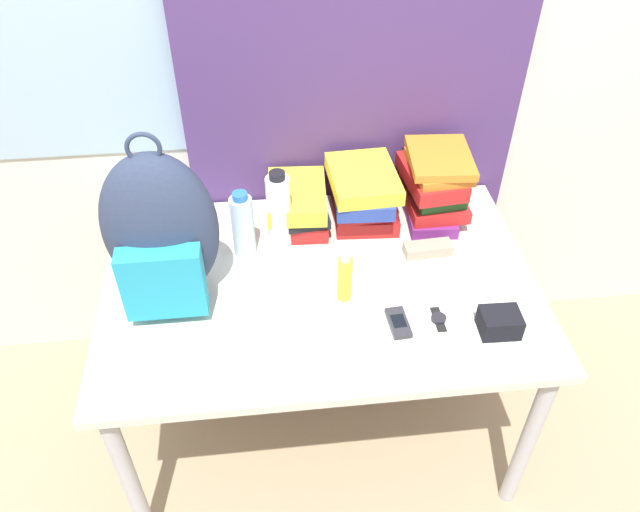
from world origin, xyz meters
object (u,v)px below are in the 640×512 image
object	(u,v)px
book_stack_left	(298,205)
wristwatch	(439,319)
sunscreen_bottle	(345,277)
water_bottle	(243,226)
backpack	(161,233)
book_stack_center	(363,195)
sunglasses_case	(428,249)
sports_bottle	(279,211)
cell_phone	(398,323)
camera_pouch	(500,322)
book_stack_right	(434,186)

from	to	relation	value
book_stack_left	wristwatch	distance (m)	0.61
sunscreen_bottle	water_bottle	bearing A→B (deg)	140.85
backpack	book_stack_center	bearing A→B (deg)	25.40
sunglasses_case	wristwatch	bearing A→B (deg)	-97.44
water_bottle	wristwatch	xyz separation A→B (m)	(0.54, -0.35, -0.10)
wristwatch	sunglasses_case	bearing A→B (deg)	82.56
book_stack_center	sunglasses_case	distance (m)	0.28
wristwatch	book_stack_left	bearing A→B (deg)	126.22
sports_bottle	cell_phone	world-z (taller)	sports_bottle
wristwatch	camera_pouch	bearing A→B (deg)	-20.38
book_stack_center	water_bottle	distance (m)	0.41
book_stack_left	camera_pouch	size ratio (longest dim) A/B	2.45
sports_bottle	backpack	bearing A→B (deg)	-149.05
book_stack_right	backpack	bearing A→B (deg)	-161.00
book_stack_center	camera_pouch	bearing A→B (deg)	-61.20
book_stack_right	sunglasses_case	xyz separation A→B (m)	(-0.05, -0.20, -0.10)
water_bottle	wristwatch	distance (m)	0.65
sunglasses_case	book_stack_center	bearing A→B (deg)	132.49
book_stack_center	book_stack_right	xyz separation A→B (m)	(0.23, 0.00, 0.02)
water_bottle	cell_phone	xyz separation A→B (m)	(0.42, -0.36, -0.10)
cell_phone	camera_pouch	world-z (taller)	camera_pouch
sunscreen_bottle	wristwatch	distance (m)	0.29
book_stack_center	book_stack_left	bearing A→B (deg)	178.10
sunglasses_case	camera_pouch	world-z (taller)	camera_pouch
sunscreen_bottle	camera_pouch	distance (m)	0.45
backpack	book_stack_left	size ratio (longest dim) A/B	1.96
water_bottle	wristwatch	world-z (taller)	water_bottle
sunglasses_case	camera_pouch	distance (m)	0.36
water_bottle	sports_bottle	distance (m)	0.12
book_stack_left	sunscreen_bottle	distance (m)	0.38
water_bottle	wristwatch	bearing A→B (deg)	-33.25
sunscreen_bottle	sunglasses_case	size ratio (longest dim) A/B	1.10
sunglasses_case	book_stack_right	bearing A→B (deg)	74.30
sports_bottle	camera_pouch	distance (m)	0.73
sports_bottle	sunglasses_case	world-z (taller)	sports_bottle
book_stack_left	wristwatch	world-z (taller)	book_stack_left
book_stack_center	book_stack_right	bearing A→B (deg)	0.19
book_stack_center	camera_pouch	world-z (taller)	book_stack_center
book_stack_center	water_bottle	bearing A→B (deg)	-162.07
book_stack_center	water_bottle	xyz separation A→B (m)	(-0.39, -0.13, 0.01)
backpack	sunscreen_bottle	bearing A→B (deg)	-7.94
sunscreen_bottle	wristwatch	xyz separation A→B (m)	(0.25, -0.12, -0.07)
wristwatch	sunscreen_bottle	bearing A→B (deg)	154.48
book_stack_left	wristwatch	bearing A→B (deg)	-53.78
backpack	wristwatch	world-z (taller)	backpack
sunscreen_bottle	camera_pouch	bearing A→B (deg)	-23.62
book_stack_center	sunglasses_case	world-z (taller)	book_stack_center
sunglasses_case	wristwatch	distance (m)	0.29
book_stack_right	camera_pouch	size ratio (longest dim) A/B	2.53
backpack	book_stack_left	distance (m)	0.52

